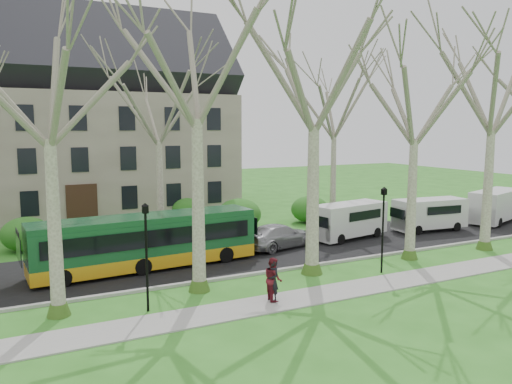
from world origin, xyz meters
TOP-DOWN VIEW (x-y plane):
  - ground at (0.00, 0.00)m, footprint 120.00×120.00m
  - sidewalk at (0.00, -2.50)m, footprint 70.00×2.00m
  - road at (0.00, 5.50)m, footprint 80.00×8.00m
  - curb at (0.00, 1.50)m, footprint 80.00×0.25m
  - building at (-6.00, 24.00)m, footprint 26.50×12.20m
  - tree_row_verge at (0.00, 0.30)m, footprint 49.00×7.00m
  - tree_row_far at (-1.33, 11.00)m, footprint 33.00×7.00m
  - lamp_row at (-0.00, -1.00)m, footprint 36.22×0.22m
  - hedges at (-4.67, 14.00)m, footprint 30.60×8.60m
  - bus_follow at (-4.51, 4.93)m, footprint 11.62×3.16m
  - sedan at (3.81, 5.75)m, footprint 5.37×3.22m
  - van_a at (9.17, 5.93)m, footprint 5.60×2.83m
  - van_b at (15.80, 5.40)m, footprint 5.35×2.41m
  - van_c at (22.70, 5.44)m, footprint 6.05×3.74m
  - pedestrian_a at (-1.00, -2.32)m, footprint 0.50×0.70m
  - pedestrian_b at (-0.94, -2.23)m, footprint 0.83×0.99m

SIDE VIEW (x-z plane):
  - ground at x=0.00m, z-range 0.00..0.00m
  - sidewalk at x=0.00m, z-range 0.00..0.06m
  - road at x=0.00m, z-range 0.00..0.06m
  - curb at x=0.00m, z-range 0.00..0.14m
  - sedan at x=3.81m, z-range 0.06..1.52m
  - pedestrian_a at x=-1.00m, z-range 0.06..1.87m
  - pedestrian_b at x=-0.94m, z-range 0.06..1.90m
  - hedges at x=-4.67m, z-range 0.00..2.00m
  - van_b at x=15.80m, z-range 0.06..2.32m
  - van_a at x=9.17m, z-range 0.06..2.39m
  - van_c at x=22.70m, z-range 0.06..2.54m
  - bus_follow at x=-4.51m, z-range 0.06..2.93m
  - lamp_row at x=0.00m, z-range 0.42..4.72m
  - tree_row_far at x=-1.33m, z-range 0.00..12.00m
  - tree_row_verge at x=0.00m, z-range 0.00..14.00m
  - building at x=-6.00m, z-range 0.07..16.07m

